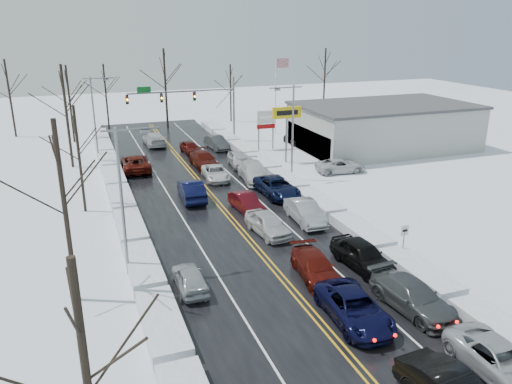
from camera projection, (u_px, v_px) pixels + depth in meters
name	position (u px, v px, depth m)	size (l,w,h in m)	color
ground	(241.00, 230.00, 36.39)	(160.00, 160.00, 0.00)	white
road_surface	(233.00, 220.00, 38.17)	(14.00, 84.00, 0.01)	black
snow_bank_left	(132.00, 234.00, 35.69)	(1.87, 72.00, 0.77)	white
snow_bank_right	(321.00, 208.00, 40.65)	(1.87, 72.00, 0.77)	white
traffic_signal_mast	(194.00, 99.00, 60.61)	(13.28, 0.39, 8.00)	slate
tires_plus_sign	(287.00, 116.00, 52.41)	(3.20, 0.34, 6.00)	slate
used_vehicles_sign	(266.00, 122.00, 58.29)	(2.20, 0.22, 4.65)	slate
speed_limit_sign	(404.00, 236.00, 31.44)	(0.55, 0.09, 2.35)	slate
flagpole	(277.00, 89.00, 66.07)	(1.87, 1.20, 10.00)	silver
dealership_building	(383.00, 126.00, 59.35)	(20.40, 12.40, 5.30)	#A2A29E
streetlight_ne	(291.00, 125.00, 46.27)	(3.20, 0.25, 9.00)	slate
streetlight_sw	(125.00, 190.00, 28.41)	(3.20, 0.25, 9.00)	slate
streetlight_nw	(96.00, 112.00, 53.28)	(3.20, 0.25, 9.00)	slate
tree_left_a	(83.00, 351.00, 13.01)	(3.60, 3.60, 9.00)	#2D231C
tree_left_b	(61.00, 178.00, 25.05)	(4.00, 4.00, 10.00)	#2D231C
tree_left_c	(77.00, 139.00, 38.15)	(3.40, 3.40, 8.50)	#2D231C
tree_left_d	(64.00, 96.00, 49.90)	(4.20, 4.20, 10.50)	#2D231C
tree_left_e	(68.00, 89.00, 60.91)	(3.80, 3.80, 9.50)	#2D231C
tree_far_a	(8.00, 83.00, 63.78)	(4.00, 4.00, 10.00)	#2D231C
tree_far_b	(105.00, 84.00, 68.81)	(3.60, 3.60, 9.00)	#2D231C
tree_far_c	(165.00, 73.00, 69.20)	(4.40, 4.40, 11.00)	#2D231C
tree_far_d	(230.00, 82.00, 74.36)	(3.40, 3.40, 8.50)	#2D231C
tree_far_e	(325.00, 69.00, 79.58)	(4.20, 4.20, 10.50)	#2D231C
queued_car_2	(353.00, 321.00, 25.39)	(2.48, 5.39, 1.50)	black
queued_car_3	(315.00, 277.00, 29.69)	(1.99, 4.90, 1.42)	#52100B
queued_car_4	(268.00, 234.00, 35.76)	(1.87, 4.65, 1.58)	silver
queued_car_5	(246.00, 211.00, 40.14)	(1.51, 4.34, 1.43)	#4B0A10
queued_car_6	(216.00, 179.00, 48.13)	(2.20, 4.76, 1.32)	silver
queued_car_7	(204.00, 167.00, 52.22)	(2.21, 5.43, 1.57)	#450E09
queued_car_8	(190.00, 153.00, 57.65)	(1.64, 4.07, 1.39)	#460B09
queued_car_10	(498.00, 374.00, 21.51)	(2.37, 5.14, 1.43)	#ACAFB4
queued_car_11	(411.00, 309.00, 26.40)	(2.19, 5.38, 1.56)	#414447
queued_car_12	(362.00, 267.00, 30.91)	(2.01, 4.99, 1.70)	black
queued_car_13	(305.00, 222.00, 37.93)	(1.72, 4.93, 1.62)	#9EA0A5
queued_car_14	(277.00, 195.00, 43.68)	(2.63, 5.71, 1.59)	black
queued_car_15	(254.00, 180.00, 47.90)	(2.41, 5.92, 1.72)	silver
queued_car_16	(239.00, 166.00, 52.55)	(1.79, 4.45, 1.52)	silver
queued_car_17	(217.00, 149.00, 59.61)	(1.65, 4.73, 1.56)	#393B3D
oncoming_car_0	(192.00, 199.00, 42.70)	(1.82, 5.21, 1.72)	black
oncoming_car_1	(136.00, 171.00, 50.92)	(2.72, 5.91, 1.64)	#52110B
oncoming_car_2	(154.00, 145.00, 61.39)	(2.25, 5.54, 1.61)	silver
oncoming_car_3	(190.00, 289.00, 28.43)	(1.61, 4.00, 1.36)	#A8ABB1
parked_car_0	(340.00, 172.00, 50.41)	(2.31, 5.01, 1.39)	silver
parked_car_1	(343.00, 159.00, 55.22)	(2.41, 5.94, 1.72)	#4E0C0A
parked_car_2	(295.00, 144.00, 61.89)	(1.83, 4.55, 1.55)	black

